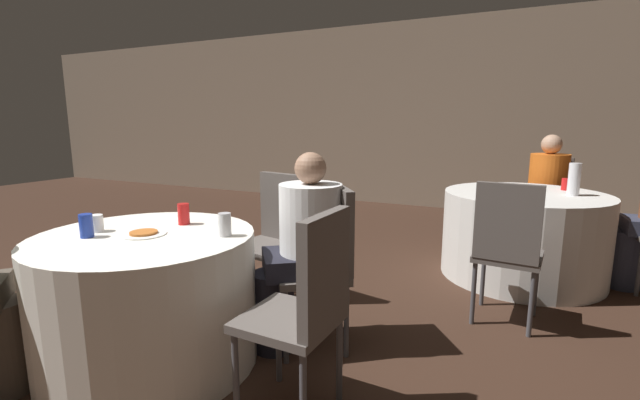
% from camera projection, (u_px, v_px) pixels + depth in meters
% --- Properties ---
extents(ground_plane, '(16.00, 16.00, 0.00)m').
position_uv_depth(ground_plane, '(162.00, 361.00, 2.37)').
color(ground_plane, '#382319').
extents(wall_back, '(16.00, 0.06, 2.80)m').
position_uv_depth(wall_back, '(405.00, 116.00, 6.64)').
color(wall_back, gray).
rests_on(wall_back, ground_plane).
extents(table_near, '(1.15, 1.15, 0.72)m').
position_uv_depth(table_near, '(149.00, 299.00, 2.32)').
color(table_near, white).
rests_on(table_near, ground_plane).
extents(table_far, '(1.31, 1.31, 0.72)m').
position_uv_depth(table_far, '(523.00, 235.00, 3.63)').
color(table_far, white).
rests_on(table_far, ground_plane).
extents(chair_near_east, '(0.42, 0.42, 0.95)m').
position_uv_depth(chair_near_east, '(308.00, 299.00, 1.83)').
color(chair_near_east, '#59514C').
rests_on(chair_near_east, ground_plane).
extents(chair_near_north, '(0.47, 0.48, 0.95)m').
position_uv_depth(chair_near_north, '(274.00, 228.00, 3.06)').
color(chair_near_north, '#59514C').
rests_on(chair_near_north, ground_plane).
extents(chair_near_northeast, '(0.56, 0.56, 0.95)m').
position_uv_depth(chair_near_northeast, '(327.00, 253.00, 2.47)').
color(chair_near_northeast, '#59514C').
rests_on(chair_near_northeast, ground_plane).
extents(chair_far_south, '(0.43, 0.44, 0.95)m').
position_uv_depth(chair_far_south, '(507.00, 242.00, 2.69)').
color(chair_far_south, '#59514C').
rests_on(chair_far_south, ground_plane).
extents(chair_far_north, '(0.47, 0.48, 0.95)m').
position_uv_depth(chair_far_north, '(548.00, 195.00, 4.43)').
color(chair_far_north, '#59514C').
rests_on(chair_far_north, ground_plane).
extents(person_white_shirt, '(0.50, 0.48, 1.15)m').
position_uv_depth(person_white_shirt, '(299.00, 250.00, 2.44)').
color(person_white_shirt, black).
rests_on(person_white_shirt, ground_plane).
extents(person_orange_shirt, '(0.41, 0.52, 1.18)m').
position_uv_depth(person_orange_shirt, '(546.00, 192.00, 4.30)').
color(person_orange_shirt, '#33384C').
rests_on(person_orange_shirt, ground_plane).
extents(pizza_plate_near, '(0.23, 0.23, 0.02)m').
position_uv_depth(pizza_plate_near, '(144.00, 233.00, 2.25)').
color(pizza_plate_near, white).
rests_on(pizza_plate_near, table_near).
extents(soda_can_red, '(0.07, 0.07, 0.12)m').
position_uv_depth(soda_can_red, '(184.00, 214.00, 2.47)').
color(soda_can_red, red).
rests_on(soda_can_red, table_near).
extents(soda_can_blue, '(0.07, 0.07, 0.12)m').
position_uv_depth(soda_can_blue, '(86.00, 226.00, 2.19)').
color(soda_can_blue, '#1E38A5').
rests_on(soda_can_blue, table_near).
extents(soda_can_silver, '(0.07, 0.07, 0.12)m').
position_uv_depth(soda_can_silver, '(225.00, 225.00, 2.21)').
color(soda_can_silver, silver).
rests_on(soda_can_silver, table_near).
extents(cup_near, '(0.07, 0.07, 0.09)m').
position_uv_depth(cup_near, '(96.00, 223.00, 2.31)').
color(cup_near, white).
rests_on(cup_near, table_near).
extents(bottle_far, '(0.09, 0.09, 0.26)m').
position_uv_depth(bottle_far, '(574.00, 179.00, 3.42)').
color(bottle_far, white).
rests_on(bottle_far, table_far).
extents(cup_far, '(0.08, 0.08, 0.10)m').
position_uv_depth(cup_far, '(566.00, 184.00, 3.71)').
color(cup_far, red).
rests_on(cup_far, table_far).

